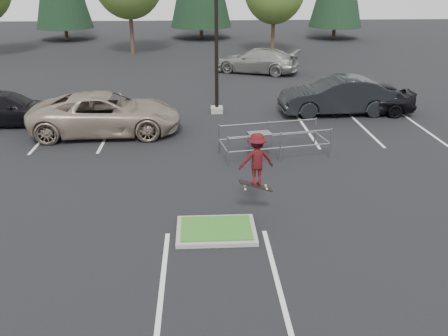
{
  "coord_description": "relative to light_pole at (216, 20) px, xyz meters",
  "views": [
    {
      "loc": [
        -0.4,
        -11.49,
        6.78
      ],
      "look_at": [
        0.3,
        1.5,
        1.32
      ],
      "focal_mm": 38.0,
      "sensor_mm": 36.0,
      "label": 1
    }
  ],
  "objects": [
    {
      "name": "stall_lines",
      "position": [
        -1.85,
        -5.98,
        -4.56
      ],
      "size": [
        22.62,
        17.6,
        0.01
      ],
      "color": "silver",
      "rests_on": "ground"
    },
    {
      "name": "ground",
      "position": [
        -0.5,
        -12.0,
        -4.56
      ],
      "size": [
        120.0,
        120.0,
        0.0
      ],
      "primitive_type": "plane",
      "color": "black",
      "rests_on": "ground"
    },
    {
      "name": "light_pole",
      "position": [
        0.0,
        0.0,
        0.0
      ],
      "size": [
        0.7,
        0.6,
        10.12
      ],
      "color": "gray",
      "rests_on": "ground"
    },
    {
      "name": "skateboarder",
      "position": [
        0.7,
        -11.0,
        -2.79
      ],
      "size": [
        1.1,
        0.76,
        1.8
      ],
      "rotation": [
        0.0,
        0.0,
        3.33
      ],
      "color": "black",
      "rests_on": "ground"
    },
    {
      "name": "car_r_charc",
      "position": [
        6.0,
        -0.5,
        -3.63
      ],
      "size": [
        5.72,
        2.21,
        1.86
      ],
      "primitive_type": "imported",
      "rotation": [
        0.0,
        0.0,
        4.76
      ],
      "color": "black",
      "rests_on": "ground"
    },
    {
      "name": "car_l_black",
      "position": [
        -9.97,
        -1.39,
        -3.8
      ],
      "size": [
        5.25,
        2.19,
        1.51
      ],
      "primitive_type": "imported",
      "rotation": [
        0.0,
        0.0,
        1.56
      ],
      "color": "black",
      "rests_on": "ground"
    },
    {
      "name": "car_r_black",
      "position": [
        7.5,
        -0.5,
        -3.74
      ],
      "size": [
        4.93,
        2.29,
        1.64
      ],
      "primitive_type": "imported",
      "rotation": [
        0.0,
        0.0,
        4.64
      ],
      "color": "black",
      "rests_on": "ground"
    },
    {
      "name": "grass_median",
      "position": [
        -0.5,
        -12.0,
        -4.48
      ],
      "size": [
        2.2,
        1.6,
        0.16
      ],
      "color": "gray",
      "rests_on": "ground"
    },
    {
      "name": "car_far_silver",
      "position": [
        3.34,
        10.0,
        -3.71
      ],
      "size": [
        6.31,
        4.47,
        1.7
      ],
      "primitive_type": "imported",
      "rotation": [
        0.0,
        0.0,
        4.31
      ],
      "color": "gray",
      "rests_on": "ground"
    },
    {
      "name": "car_l_tan",
      "position": [
        -5.0,
        -3.05,
        -3.65
      ],
      "size": [
        6.62,
        3.22,
        1.81
      ],
      "primitive_type": "imported",
      "rotation": [
        0.0,
        0.0,
        1.6
      ],
      "color": "gray",
      "rests_on": "ground"
    },
    {
      "name": "cart_corral",
      "position": [
        1.54,
        -6.23,
        -3.82
      ],
      "size": [
        4.35,
        2.22,
        1.18
      ],
      "rotation": [
        0.0,
        0.0,
        0.18
      ],
      "color": "gray",
      "rests_on": "ground"
    }
  ]
}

